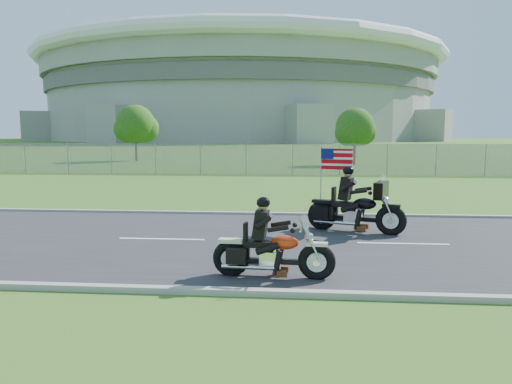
{
  "coord_description": "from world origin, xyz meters",
  "views": [
    {
      "loc": [
        1.48,
        -12.16,
        2.75
      ],
      "look_at": [
        0.41,
        0.0,
        1.27
      ],
      "focal_mm": 35.0,
      "sensor_mm": 36.0,
      "label": 1
    }
  ],
  "objects": [
    {
      "name": "tree_fence_near",
      "position": [
        6.04,
        30.04,
        2.97
      ],
      "size": [
        3.52,
        3.28,
        4.75
      ],
      "color": "#382316",
      "rests_on": "ground"
    },
    {
      "name": "fence",
      "position": [
        -5.0,
        20.0,
        1.0
      ],
      "size": [
        60.0,
        0.03,
        2.0
      ],
      "primitive_type": "cube",
      "color": "gray",
      "rests_on": "ground"
    },
    {
      "name": "stadium",
      "position": [
        -20.0,
        170.0,
        15.58
      ],
      "size": [
        140.4,
        140.4,
        29.2
      ],
      "color": "#A3A099",
      "rests_on": "ground"
    },
    {
      "name": "ground",
      "position": [
        0.0,
        0.0,
        0.0
      ],
      "size": [
        420.0,
        420.0,
        0.0
      ],
      "primitive_type": "plane",
      "color": "#305B1C",
      "rests_on": "ground"
    },
    {
      "name": "curb_south",
      "position": [
        0.0,
        -4.05,
        0.05
      ],
      "size": [
        120.0,
        0.18,
        0.12
      ],
      "primitive_type": "cube",
      "color": "#9E9B93",
      "rests_on": "ground"
    },
    {
      "name": "motorcycle_follow",
      "position": [
        2.99,
        1.41,
        0.62
      ],
      "size": [
        2.63,
        1.34,
        2.28
      ],
      "rotation": [
        0.0,
        0.0,
        -0.34
      ],
      "color": "black",
      "rests_on": "ground"
    },
    {
      "name": "curb_north",
      "position": [
        0.0,
        4.05,
        0.05
      ],
      "size": [
        120.0,
        0.18,
        0.12
      ],
      "primitive_type": "cube",
      "color": "#9E9B93",
      "rests_on": "ground"
    },
    {
      "name": "road",
      "position": [
        0.0,
        0.0,
        0.02
      ],
      "size": [
        120.0,
        8.0,
        0.04
      ],
      "primitive_type": "cube",
      "color": "#28282B",
      "rests_on": "ground"
    },
    {
      "name": "motorcycle_lead",
      "position": [
        0.96,
        -3.06,
        0.5
      ],
      "size": [
        2.33,
        0.64,
        1.56
      ],
      "rotation": [
        0.0,
        0.0,
        -0.06
      ],
      "color": "black",
      "rests_on": "ground"
    },
    {
      "name": "tree_fence_mid",
      "position": [
        -13.95,
        34.04,
        3.3
      ],
      "size": [
        3.96,
        3.69,
        5.3
      ],
      "color": "#382316",
      "rests_on": "ground"
    }
  ]
}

